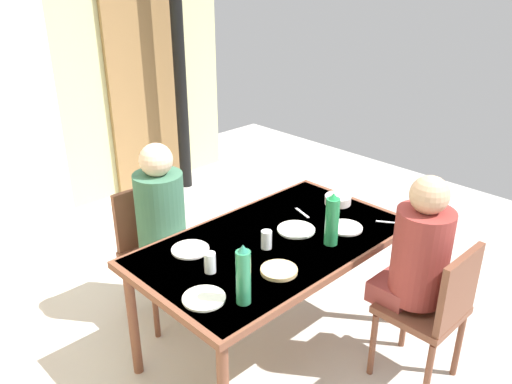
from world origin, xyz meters
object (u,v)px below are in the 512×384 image
Objects in this scene: person_near_diner at (418,253)px; water_bottle_green_far at (243,276)px; dining_table at (274,250)px; water_bottle_green_near at (332,220)px; chair_near_diner at (435,308)px; chair_far_diner at (153,245)px; person_far_diner at (162,212)px; serving_bowl_center at (338,200)px.

person_near_diner reaches higher than water_bottle_green_far.
water_bottle_green_near reaches higher than dining_table.
water_bottle_green_far is (-0.72, -0.06, -0.00)m from water_bottle_green_near.
chair_near_diner is 0.31m from person_near_diner.
chair_far_diner is at bearing 78.67° from water_bottle_green_far.
chair_near_diner is 1.13× the size of person_near_diner.
person_far_diner reaches higher than dining_table.
water_bottle_green_far reaches higher than chair_far_diner.
dining_table is 1.83× the size of chair_far_diner.
person_near_diner is (0.40, -0.67, 0.11)m from dining_table.
person_near_diner is 0.99m from water_bottle_green_far.
person_far_diner reaches higher than chair_near_diner.
chair_far_diner is 1.24m from serving_bowl_center.
chair_near_diner is at bearing -28.62° from water_bottle_green_far.
water_bottle_green_near is at bearing 4.73° from water_bottle_green_far.
person_near_diner is 1.51m from person_far_diner.
chair_far_diner is 1.13× the size of person_far_diner.
person_far_diner is 2.48× the size of water_bottle_green_near.
chair_far_diner reaches higher than dining_table.
chair_near_diner is at bearing -105.99° from serving_bowl_center.
water_bottle_green_far is at bearing 151.38° from chair_near_diner.
person_near_diner is 0.48m from water_bottle_green_near.
dining_table is 0.74m from person_far_diner.
dining_table is at bearing 30.29° from water_bottle_green_far.
chair_far_diner is 1.13× the size of person_near_diner.
person_far_diner is 1.05m from water_bottle_green_near.
person_near_diner is 2.53× the size of water_bottle_green_far.
chair_far_diner is (-0.30, 0.81, -0.18)m from dining_table.
chair_near_diner is 2.80× the size of water_bottle_green_near.
chair_far_diner is at bearing 141.15° from serving_bowl_center.
water_bottle_green_near is 1.02× the size of water_bottle_green_far.
dining_table is at bearing 116.21° from chair_near_diner.
person_near_diner reaches higher than water_bottle_green_near.
chair_near_diner is 0.71m from water_bottle_green_near.
water_bottle_green_far is at bearing -149.71° from dining_table.
serving_bowl_center reaches higher than dining_table.
serving_bowl_center is (0.94, -0.76, 0.27)m from chair_far_diner.
water_bottle_green_far is at bearing 77.13° from person_far_diner.
person_near_diner is at bearing 90.00° from chair_near_diner.
person_far_diner is at bearing 114.06° from dining_table.
dining_table is 0.88m from chair_far_diner.
serving_bowl_center is (1.16, 0.35, -0.12)m from water_bottle_green_far.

